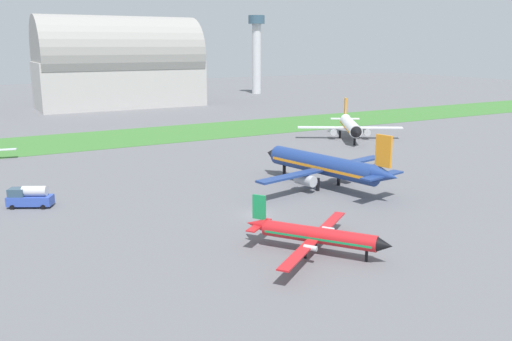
% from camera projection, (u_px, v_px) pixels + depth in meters
% --- Properties ---
extents(ground_plane, '(600.00, 600.00, 0.00)m').
position_uv_depth(ground_plane, '(257.00, 215.00, 77.35)').
color(ground_plane, slate).
extents(grass_taxiway_strip, '(360.00, 28.00, 0.08)m').
position_uv_depth(grass_taxiway_strip, '(120.00, 138.00, 140.91)').
color(grass_taxiway_strip, '#3D7533').
rests_on(grass_taxiway_strip, ground_plane).
extents(airplane_foreground_turboprop, '(17.54, 15.54, 6.26)m').
position_uv_depth(airplane_foreground_turboprop, '(316.00, 235.00, 62.57)').
color(airplane_foreground_turboprop, red).
rests_on(airplane_foreground_turboprop, ground_plane).
extents(airplane_parked_jet_far, '(24.21, 24.21, 9.56)m').
position_uv_depth(airplane_parked_jet_far, '(350.00, 126.00, 138.79)').
color(airplane_parked_jet_far, white).
rests_on(airplane_parked_jet_far, ground_plane).
extents(airplane_midfield_jet, '(29.54, 29.16, 10.54)m').
position_uv_depth(airplane_midfield_jet, '(325.00, 165.00, 91.60)').
color(airplane_midfield_jet, navy).
rests_on(airplane_midfield_jet, ground_plane).
extents(fuel_truck_near_gate, '(6.87, 5.14, 3.29)m').
position_uv_depth(fuel_truck_near_gate, '(29.00, 197.00, 80.65)').
color(fuel_truck_near_gate, '#334FB2').
rests_on(fuel_truck_near_gate, ground_plane).
extents(hangar_distant, '(62.12, 28.82, 34.66)m').
position_uv_depth(hangar_distant, '(120.00, 65.00, 208.75)').
color(hangar_distant, '#BCB7B2').
rests_on(hangar_distant, ground_plane).
extents(control_tower, '(8.00, 8.00, 37.73)m').
position_uv_depth(control_tower, '(256.00, 48.00, 263.65)').
color(control_tower, silver).
rests_on(control_tower, ground_plane).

